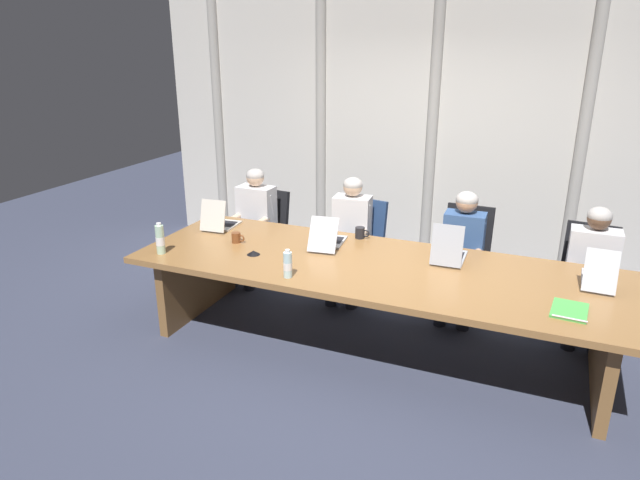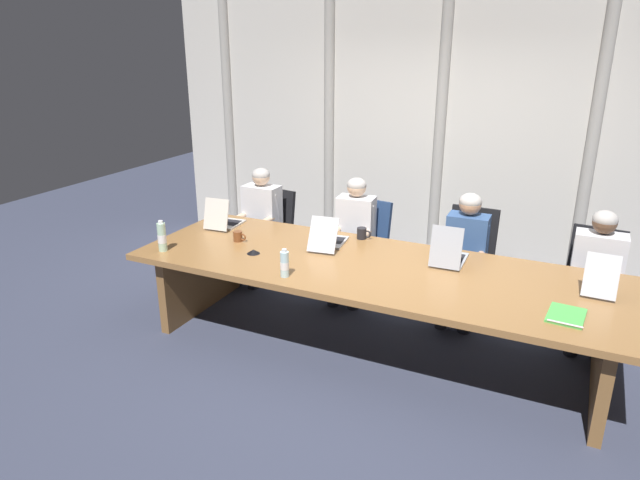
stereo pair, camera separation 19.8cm
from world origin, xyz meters
The scene contains 21 objects.
ground_plane centered at (0.00, 0.00, 0.00)m, with size 13.28×13.28×0.00m, color #383D51.
conference_table centered at (0.00, 0.00, 0.59)m, with size 3.88×1.30×0.73m.
curtain_backdrop centered at (0.00, 2.13, 1.55)m, with size 6.64×0.17×3.10m.
laptop_left_end centered at (-1.62, 0.31, 0.78)m, with size 0.27×0.41×0.30m.
laptop_left_mid centered at (-0.51, 0.27, 0.78)m, with size 0.30×0.50×0.28m.
laptop_center centered at (0.51, 0.31, 0.79)m, with size 0.25×0.42×0.34m.
laptop_right_mid centered at (1.60, 0.28, 0.78)m, with size 0.23×0.47×0.30m.
office_chair_left_end centered at (-1.58, 1.03, 0.33)m, with size 0.60×0.60×0.89m.
office_chair_left_mid centered at (-0.51, 1.04, 0.33)m, with size 0.60×0.60×0.90m.
office_chair_center centered at (0.53, 1.04, 0.35)m, with size 0.60×0.60×0.95m.
office_chair_right_mid centered at (1.56, 1.04, 0.33)m, with size 0.60×0.60×0.90m.
person_left_end centered at (-1.60, 0.88, 0.65)m, with size 0.39×0.55×1.16m.
person_left_mid centered at (-0.54, 0.88, 0.65)m, with size 0.40×0.57×1.17m.
person_center centered at (0.53, 0.88, 0.64)m, with size 0.38×0.55×1.14m.
person_right_mid centered at (1.59, 0.88, 0.63)m, with size 0.41×0.55×1.12m.
water_bottle_primary centered at (-0.53, -0.49, 0.83)m, with size 0.07×0.07×0.22m.
water_bottle_secondary centered at (-1.71, -0.45, 0.85)m, with size 0.07×0.07×0.26m.
coffee_mug_near centered at (-1.27, 0.02, 0.77)m, with size 0.12×0.08×0.09m.
coffee_mug_far centered at (-0.32, 0.55, 0.78)m, with size 0.13×0.08×0.10m.
conference_mic_left_side centered at (-0.99, -0.18, 0.74)m, with size 0.11×0.11×0.04m, color black.
spiral_notepad centered at (1.41, -0.29, 0.74)m, with size 0.24×0.32×0.03m.
Camera 2 is at (1.39, -3.90, 2.41)m, focal length 31.80 mm.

